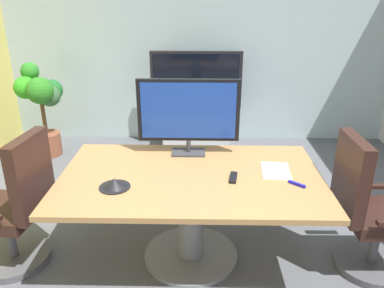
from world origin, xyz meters
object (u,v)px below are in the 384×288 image
at_px(office_chair_right, 368,217).
at_px(potted_plant, 43,103).
at_px(conference_table, 191,196).
at_px(conference_phone, 115,184).
at_px(remote_control, 234,178).
at_px(tv_monitor, 189,113).
at_px(office_chair_left, 17,213).
at_px(wall_display_unit, 196,115).

distance_m(office_chair_right, potted_plant, 3.88).
xyz_separation_m(conference_table, office_chair_right, (1.32, -0.10, -0.10)).
relative_size(conference_phone, remote_control, 1.29).
height_order(tv_monitor, potted_plant, tv_monitor).
relative_size(office_chair_left, wall_display_unit, 0.83).
bearing_deg(potted_plant, wall_display_unit, 11.60).
distance_m(conference_phone, remote_control, 0.86).
height_order(potted_plant, remote_control, potted_plant).
height_order(potted_plant, conference_phone, potted_plant).
distance_m(conference_table, potted_plant, 2.79).
xyz_separation_m(conference_table, conference_phone, (-0.53, -0.21, 0.22)).
distance_m(tv_monitor, potted_plant, 2.50).
distance_m(office_chair_right, remote_control, 1.05).
xyz_separation_m(tv_monitor, wall_display_unit, (0.04, 1.99, -0.66)).
distance_m(potted_plant, remote_control, 3.04).
height_order(conference_table, tv_monitor, tv_monitor).
relative_size(office_chair_right, wall_display_unit, 0.83).
bearing_deg(remote_control, potted_plant, 146.24).
bearing_deg(office_chair_right, conference_table, 84.80).
bearing_deg(wall_display_unit, remote_control, -83.03).
bearing_deg(remote_control, office_chair_left, -169.17).
xyz_separation_m(office_chair_right, wall_display_unit, (-1.31, 2.52, -0.01)).
bearing_deg(potted_plant, tv_monitor, -40.23).
bearing_deg(office_chair_right, tv_monitor, 68.04).
height_order(office_chair_left, wall_display_unit, wall_display_unit).
bearing_deg(office_chair_left, potted_plant, -157.35).
xyz_separation_m(conference_table, office_chair_left, (-1.33, -0.10, -0.10)).
bearing_deg(tv_monitor, wall_display_unit, 88.79).
height_order(tv_monitor, wall_display_unit, tv_monitor).
bearing_deg(remote_control, wall_display_unit, 106.10).
relative_size(conference_table, office_chair_left, 1.80).
height_order(conference_phone, remote_control, conference_phone).
relative_size(office_chair_left, conference_phone, 4.95).
height_order(conference_table, conference_phone, conference_phone).
height_order(conference_table, office_chair_left, office_chair_left).
relative_size(office_chair_right, remote_control, 6.41).
distance_m(tv_monitor, remote_control, 0.68).
distance_m(tv_monitor, wall_display_unit, 2.10).
xyz_separation_m(office_chair_right, potted_plant, (-3.24, 2.12, 0.26)).
bearing_deg(potted_plant, conference_table, -46.50).
bearing_deg(tv_monitor, office_chair_left, -158.00).
height_order(conference_table, potted_plant, potted_plant).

